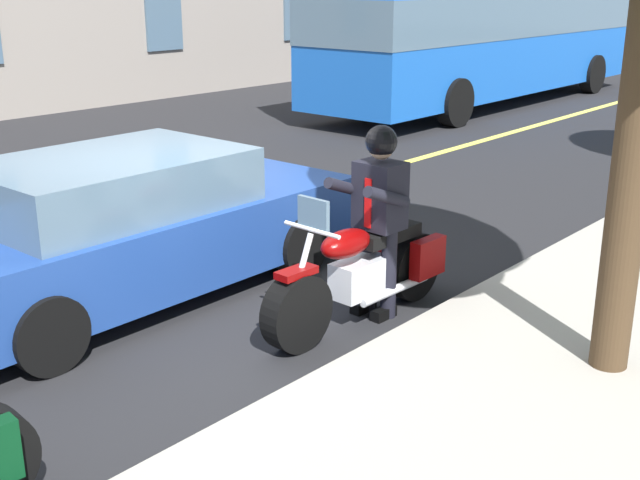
# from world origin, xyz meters

# --- Properties ---
(ground_plane) EXTENTS (80.00, 80.00, 0.00)m
(ground_plane) POSITION_xyz_m (0.00, 0.00, 0.00)
(ground_plane) COLOR black
(lane_center_stripe) EXTENTS (60.00, 0.16, 0.01)m
(lane_center_stripe) POSITION_xyz_m (0.00, -2.00, 0.01)
(lane_center_stripe) COLOR #E5DB4C
(lane_center_stripe) RESTS_ON ground_plane
(motorcycle_main) EXTENTS (2.22, 0.64, 1.26)m
(motorcycle_main) POSITION_xyz_m (-0.71, 1.48, 0.45)
(motorcycle_main) COLOR black
(motorcycle_main) RESTS_ON ground_plane
(rider_main) EXTENTS (0.63, 0.56, 1.74)m
(rider_main) POSITION_xyz_m (-0.90, 1.48, 1.04)
(rider_main) COLOR black
(rider_main) RESTS_ON ground_plane
(bus_near) EXTENTS (11.05, 2.70, 3.30)m
(bus_near) POSITION_xyz_m (-12.96, -4.43, 1.87)
(bus_near) COLOR blue
(bus_near) RESTS_ON ground_plane
(car_silver) EXTENTS (4.60, 1.92, 1.40)m
(car_silver) POSITION_xyz_m (0.30, -0.59, 0.69)
(car_silver) COLOR navy
(car_silver) RESTS_ON ground_plane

